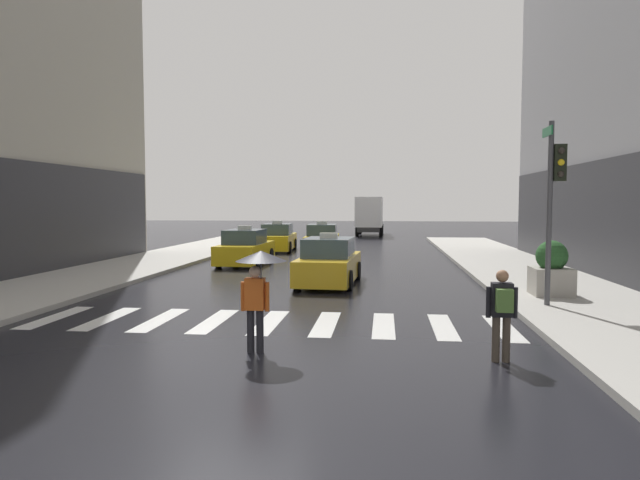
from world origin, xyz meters
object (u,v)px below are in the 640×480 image
Objects in this scene: pedestrian_with_backpack at (502,308)px; pedestrian_with_umbrella at (259,273)px; traffic_light_pole at (554,187)px; planter_near_corner at (551,270)px; taxi_fourth at (278,239)px; taxi_third at (322,240)px; taxi_lead at (329,263)px; box_truck at (370,214)px; taxi_second at (245,249)px.

pedestrian_with_umbrella is at bearing 177.91° from pedestrian_with_backpack.
planter_near_corner is (0.47, 1.69, -2.38)m from traffic_light_pole.
taxi_fourth reaches higher than pedestrian_with_backpack.
taxi_third reaches higher than planter_near_corner.
pedestrian_with_umbrella is at bearing -137.15° from planter_near_corner.
taxi_third is (-1.64, 12.67, 0.00)m from taxi_lead.
taxi_second is at bearing -101.87° from box_truck.
taxi_fourth is at bearing 89.39° from taxi_second.
taxi_third is at bearing 67.79° from taxi_second.
pedestrian_with_backpack is (5.65, -22.04, 0.25)m from taxi_third.
taxi_third is 2.79× the size of pedestrian_with_backpack.
taxi_lead is 7.23m from planter_near_corner.
box_truck is at bearing 82.50° from taxi_third.
pedestrian_with_backpack is at bearing -69.73° from taxi_fourth.
pedestrian_with_umbrella reaches higher than taxi_second.
taxi_third is at bearing -97.50° from box_truck.
taxi_second is 0.60× the size of box_truck.
taxi_fourth is at bearing -106.68° from box_truck.
taxi_third is 1.00× the size of taxi_fourth.
pedestrian_with_umbrella reaches higher than planter_near_corner.
taxi_fourth is at bearing 99.95° from pedestrian_with_umbrella.
taxi_lead is at bearing -82.61° from taxi_third.
pedestrian_with_umbrella is at bearing -74.99° from taxi_second.
pedestrian_with_backpack is at bearing -114.08° from traffic_light_pole.
traffic_light_pole is at bearing -64.83° from taxi_third.
taxi_second is 7.41m from taxi_third.
taxi_lead is (-6.30, 4.23, -2.53)m from traffic_light_pole.
planter_near_corner is at bearing -20.54° from taxi_lead.
taxi_third is 2.79m from taxi_fourth.
pedestrian_with_umbrella is 4.46m from pedestrian_with_backpack.
taxi_second is 2.36× the size of pedestrian_with_umbrella.
taxi_third is 0.61× the size of box_truck.
taxi_fourth is 17.47m from box_truck.
traffic_light_pole is 34.70m from box_truck.
taxi_second is 13.98m from planter_near_corner.
planter_near_corner is at bearing -61.04° from taxi_third.
pedestrian_with_backpack is at bearing -66.87° from taxi_lead.
taxi_second is at bearing 105.01° from pedestrian_with_umbrella.
pedestrian_with_backpack is at bearing -75.63° from taxi_third.
pedestrian_with_backpack is 1.03× the size of planter_near_corner.
taxi_fourth is 0.61× the size of box_truck.
box_truck reaches higher than pedestrian_with_umbrella.
planter_near_corner is (6.77, -2.54, 0.15)m from taxi_lead.
taxi_second reaches higher than planter_near_corner.
traffic_light_pole reaches higher than planter_near_corner.
box_truck reaches higher than taxi_lead.
box_truck is at bearing 94.89° from pedestrian_with_backpack.
pedestrian_with_umbrella is (4.02, -15.01, 0.79)m from taxi_second.
box_truck is (-5.66, 34.21, -1.41)m from traffic_light_pole.
pedestrian_with_umbrella reaches higher than taxi_fourth.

